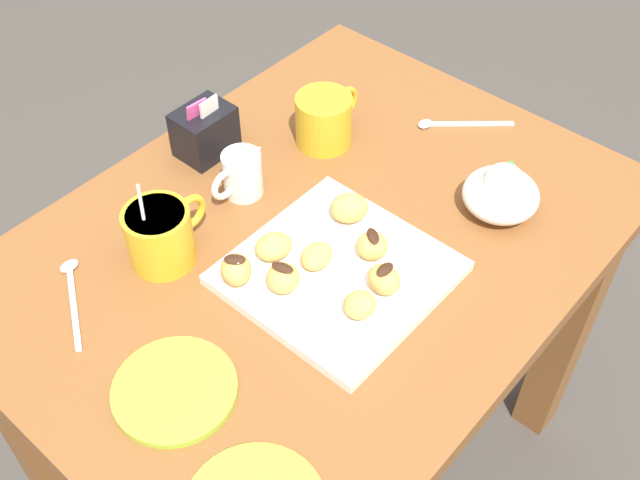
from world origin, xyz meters
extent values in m
plane|color=#423D38|center=(0.00, 0.00, 0.00)|extent=(8.00, 8.00, 0.00)
cube|color=brown|center=(0.00, 0.00, 0.68)|extent=(0.93, 0.69, 0.04)
cube|color=brown|center=(0.40, -0.29, 0.33)|extent=(0.07, 0.07, 0.67)
cube|color=brown|center=(-0.40, 0.29, 0.33)|extent=(0.07, 0.07, 0.67)
cube|color=brown|center=(0.40, 0.29, 0.33)|extent=(0.07, 0.07, 0.67)
cube|color=white|center=(-0.04, -0.07, 0.71)|extent=(0.27, 0.27, 0.02)
cylinder|color=gold|center=(-0.17, 0.13, 0.75)|extent=(0.09, 0.09, 0.09)
torus|color=gold|center=(-0.12, 0.13, 0.75)|extent=(0.06, 0.01, 0.06)
cylinder|color=black|center=(-0.17, 0.13, 0.78)|extent=(0.08, 0.08, 0.01)
cylinder|color=silver|center=(-0.19, 0.13, 0.78)|extent=(0.03, 0.04, 0.11)
cylinder|color=gold|center=(0.17, 0.13, 0.74)|extent=(0.09, 0.09, 0.09)
torus|color=gold|center=(0.23, 0.13, 0.75)|extent=(0.06, 0.01, 0.06)
cylinder|color=black|center=(0.17, 0.13, 0.78)|extent=(0.08, 0.08, 0.01)
cylinder|color=white|center=(0.00, 0.15, 0.74)|extent=(0.06, 0.06, 0.07)
cone|color=white|center=(0.03, 0.15, 0.76)|extent=(0.02, 0.02, 0.02)
torus|color=white|center=(-0.04, 0.15, 0.74)|extent=(0.05, 0.01, 0.05)
cylinder|color=white|center=(0.00, 0.15, 0.77)|extent=(0.05, 0.05, 0.01)
cube|color=black|center=(0.03, 0.26, 0.74)|extent=(0.09, 0.07, 0.08)
cube|color=#EA4C93|center=(0.02, 0.26, 0.79)|extent=(0.04, 0.01, 0.03)
cube|color=white|center=(0.03, 0.25, 0.79)|extent=(0.04, 0.01, 0.03)
ellipsoid|color=white|center=(0.22, -0.17, 0.73)|extent=(0.11, 0.11, 0.06)
sphere|color=silver|center=(0.22, -0.17, 0.76)|extent=(0.06, 0.06, 0.06)
ellipsoid|color=green|center=(0.23, -0.17, 0.77)|extent=(0.03, 0.03, 0.01)
cylinder|color=#9EC633|center=(-0.31, -0.04, 0.71)|extent=(0.15, 0.15, 0.01)
cube|color=silver|center=(0.37, -0.02, 0.70)|extent=(0.11, 0.12, 0.00)
ellipsoid|color=silver|center=(0.32, 0.03, 0.71)|extent=(0.03, 0.02, 0.01)
cube|color=silver|center=(-0.31, 0.16, 0.70)|extent=(0.09, 0.13, 0.00)
ellipsoid|color=silver|center=(-0.27, 0.22, 0.71)|extent=(0.03, 0.02, 0.01)
ellipsoid|color=#DBA351|center=(-0.07, 0.01, 0.73)|extent=(0.06, 0.05, 0.03)
ellipsoid|color=#DBA351|center=(-0.08, -0.14, 0.73)|extent=(0.05, 0.04, 0.03)
ellipsoid|color=#DBA351|center=(-0.11, -0.04, 0.74)|extent=(0.06, 0.06, 0.04)
ellipsoid|color=#381E11|center=(-0.11, -0.04, 0.76)|extent=(0.02, 0.03, 0.00)
ellipsoid|color=#DBA351|center=(-0.05, -0.05, 0.73)|extent=(0.06, 0.05, 0.03)
ellipsoid|color=#DBA351|center=(-0.02, -0.14, 0.74)|extent=(0.05, 0.06, 0.04)
ellipsoid|color=#381E11|center=(-0.02, -0.14, 0.76)|extent=(0.03, 0.02, 0.00)
ellipsoid|color=#DBA351|center=(0.01, -0.09, 0.74)|extent=(0.06, 0.06, 0.04)
ellipsoid|color=#381E11|center=(0.01, -0.09, 0.76)|extent=(0.03, 0.03, 0.00)
ellipsoid|color=#DBA351|center=(-0.14, 0.02, 0.74)|extent=(0.06, 0.07, 0.04)
ellipsoid|color=#381E11|center=(-0.14, 0.02, 0.76)|extent=(0.03, 0.03, 0.00)
ellipsoid|color=#DBA351|center=(0.05, -0.02, 0.74)|extent=(0.07, 0.07, 0.04)
camera|label=1|loc=(-0.58, -0.51, 1.52)|focal=43.23mm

